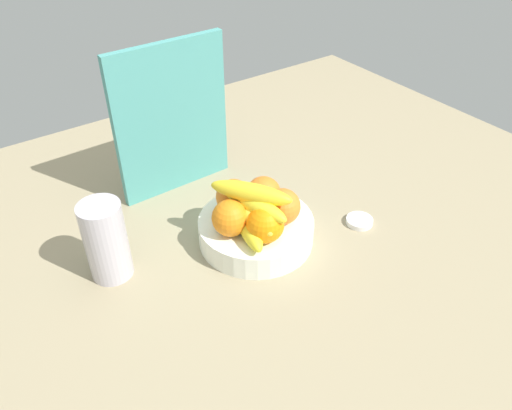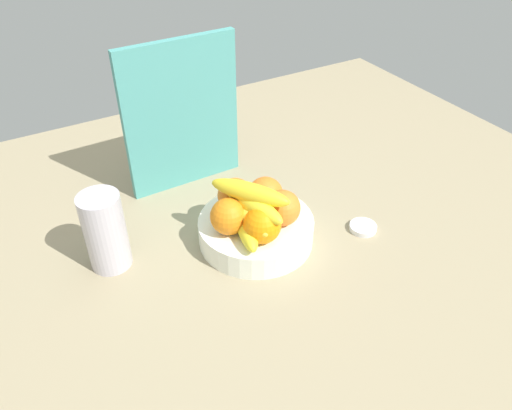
{
  "view_description": "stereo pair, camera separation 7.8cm",
  "coord_description": "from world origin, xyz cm",
  "px_view_note": "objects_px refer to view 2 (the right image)",
  "views": [
    {
      "loc": [
        -45.54,
        -69.61,
        71.59
      ],
      "look_at": [
        2.0,
        -2.53,
        9.4
      ],
      "focal_mm": 35.24,
      "sensor_mm": 36.0,
      "label": 1
    },
    {
      "loc": [
        -38.94,
        -73.83,
        71.59
      ],
      "look_at": [
        2.0,
        -2.53,
        9.4
      ],
      "focal_mm": 35.24,
      "sensor_mm": 36.0,
      "label": 2
    }
  ],
  "objects_px": {
    "orange_center": "(229,216)",
    "jar_lid": "(363,227)",
    "banana_bunch": "(248,208)",
    "cutting_board": "(182,116)",
    "orange_back_left": "(261,225)",
    "orange_front_left": "(264,193)",
    "orange_back_right": "(282,208)",
    "fruit_bowl": "(256,230)",
    "orange_front_right": "(237,195)",
    "thermos_tumbler": "(105,232)"
  },
  "relations": [
    {
      "from": "orange_back_right",
      "to": "jar_lid",
      "type": "relative_size",
      "value": 1.26
    },
    {
      "from": "orange_back_right",
      "to": "jar_lid",
      "type": "distance_m",
      "value": 0.21
    },
    {
      "from": "orange_back_right",
      "to": "thermos_tumbler",
      "type": "distance_m",
      "value": 0.35
    },
    {
      "from": "cutting_board",
      "to": "orange_center",
      "type": "bearing_deg",
      "value": -97.06
    },
    {
      "from": "orange_back_right",
      "to": "cutting_board",
      "type": "xyz_separation_m",
      "value": [
        -0.08,
        0.31,
        0.09
      ]
    },
    {
      "from": "orange_back_left",
      "to": "fruit_bowl",
      "type": "bearing_deg",
      "value": 69.38
    },
    {
      "from": "orange_front_left",
      "to": "thermos_tumbler",
      "type": "relative_size",
      "value": 0.45
    },
    {
      "from": "orange_back_left",
      "to": "orange_front_left",
      "type": "bearing_deg",
      "value": 55.93
    },
    {
      "from": "orange_back_right",
      "to": "orange_front_left",
      "type": "bearing_deg",
      "value": 95.09
    },
    {
      "from": "fruit_bowl",
      "to": "orange_center",
      "type": "distance_m",
      "value": 0.09
    },
    {
      "from": "orange_front_left",
      "to": "orange_front_right",
      "type": "xyz_separation_m",
      "value": [
        -0.05,
        0.02,
        0.0
      ]
    },
    {
      "from": "fruit_bowl",
      "to": "orange_center",
      "type": "relative_size",
      "value": 3.23
    },
    {
      "from": "orange_back_left",
      "to": "orange_back_right",
      "type": "height_order",
      "value": "same"
    },
    {
      "from": "fruit_bowl",
      "to": "orange_front_right",
      "type": "bearing_deg",
      "value": 107.13
    },
    {
      "from": "orange_back_left",
      "to": "banana_bunch",
      "type": "xyz_separation_m",
      "value": [
        -0.0,
        0.04,
        0.02
      ]
    },
    {
      "from": "orange_center",
      "to": "orange_back_right",
      "type": "bearing_deg",
      "value": -15.53
    },
    {
      "from": "banana_bunch",
      "to": "cutting_board",
      "type": "distance_m",
      "value": 0.31
    },
    {
      "from": "orange_back_left",
      "to": "banana_bunch",
      "type": "bearing_deg",
      "value": 95.87
    },
    {
      "from": "thermos_tumbler",
      "to": "fruit_bowl",
      "type": "bearing_deg",
      "value": -16.1
    },
    {
      "from": "orange_center",
      "to": "banana_bunch",
      "type": "relative_size",
      "value": 0.42
    },
    {
      "from": "orange_center",
      "to": "orange_back_left",
      "type": "height_order",
      "value": "same"
    },
    {
      "from": "orange_back_left",
      "to": "orange_back_right",
      "type": "bearing_deg",
      "value": 22.09
    },
    {
      "from": "fruit_bowl",
      "to": "orange_back_right",
      "type": "xyz_separation_m",
      "value": [
        0.04,
        -0.03,
        0.06
      ]
    },
    {
      "from": "banana_bunch",
      "to": "jar_lid",
      "type": "height_order",
      "value": "banana_bunch"
    },
    {
      "from": "orange_center",
      "to": "cutting_board",
      "type": "distance_m",
      "value": 0.3
    },
    {
      "from": "orange_center",
      "to": "orange_back_left",
      "type": "distance_m",
      "value": 0.07
    },
    {
      "from": "orange_front_right",
      "to": "thermos_tumbler",
      "type": "bearing_deg",
      "value": 173.58
    },
    {
      "from": "orange_center",
      "to": "banana_bunch",
      "type": "distance_m",
      "value": 0.04
    },
    {
      "from": "orange_front_left",
      "to": "orange_center",
      "type": "relative_size",
      "value": 1.0
    },
    {
      "from": "fruit_bowl",
      "to": "orange_center",
      "type": "xyz_separation_m",
      "value": [
        -0.06,
        -0.0,
        0.06
      ]
    },
    {
      "from": "orange_front_right",
      "to": "banana_bunch",
      "type": "xyz_separation_m",
      "value": [
        -0.01,
        -0.07,
        0.02
      ]
    },
    {
      "from": "orange_front_left",
      "to": "jar_lid",
      "type": "xyz_separation_m",
      "value": [
        0.19,
        -0.12,
        -0.09
      ]
    },
    {
      "from": "orange_front_right",
      "to": "cutting_board",
      "type": "relative_size",
      "value": 0.21
    },
    {
      "from": "orange_back_right",
      "to": "banana_bunch",
      "type": "xyz_separation_m",
      "value": [
        -0.07,
        0.02,
        0.02
      ]
    },
    {
      "from": "orange_center",
      "to": "thermos_tumbler",
      "type": "relative_size",
      "value": 0.45
    },
    {
      "from": "fruit_bowl",
      "to": "thermos_tumbler",
      "type": "distance_m",
      "value": 0.31
    },
    {
      "from": "orange_front_right",
      "to": "jar_lid",
      "type": "height_order",
      "value": "orange_front_right"
    },
    {
      "from": "orange_back_left",
      "to": "thermos_tumbler",
      "type": "bearing_deg",
      "value": 151.91
    },
    {
      "from": "thermos_tumbler",
      "to": "orange_center",
      "type": "bearing_deg",
      "value": -21.03
    },
    {
      "from": "orange_front_right",
      "to": "orange_back_right",
      "type": "height_order",
      "value": "same"
    },
    {
      "from": "banana_bunch",
      "to": "fruit_bowl",
      "type": "bearing_deg",
      "value": 29.9
    },
    {
      "from": "banana_bunch",
      "to": "jar_lid",
      "type": "xyz_separation_m",
      "value": [
        0.25,
        -0.07,
        -0.1
      ]
    },
    {
      "from": "orange_back_right",
      "to": "jar_lid",
      "type": "xyz_separation_m",
      "value": [
        0.18,
        -0.06,
        -0.09
      ]
    },
    {
      "from": "fruit_bowl",
      "to": "thermos_tumbler",
      "type": "relative_size",
      "value": 1.47
    },
    {
      "from": "orange_front_left",
      "to": "orange_back_left",
      "type": "relative_size",
      "value": 1.0
    },
    {
      "from": "jar_lid",
      "to": "thermos_tumbler",
      "type": "bearing_deg",
      "value": 161.43
    },
    {
      "from": "orange_center",
      "to": "jar_lid",
      "type": "distance_m",
      "value": 0.31
    },
    {
      "from": "orange_front_right",
      "to": "banana_bunch",
      "type": "relative_size",
      "value": 0.42
    },
    {
      "from": "orange_back_left",
      "to": "banana_bunch",
      "type": "relative_size",
      "value": 0.42
    },
    {
      "from": "fruit_bowl",
      "to": "orange_back_left",
      "type": "xyz_separation_m",
      "value": [
        -0.02,
        -0.06,
        0.06
      ]
    }
  ]
}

